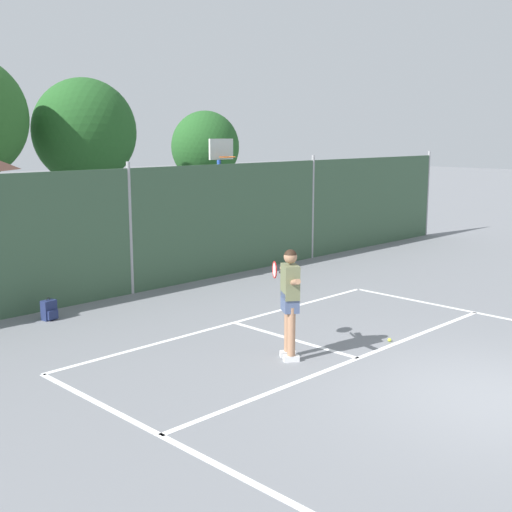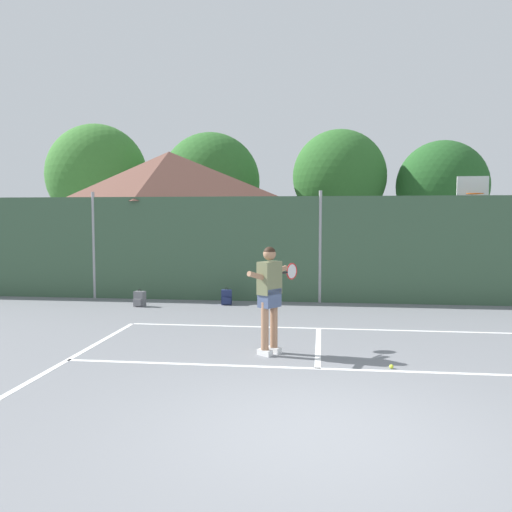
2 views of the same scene
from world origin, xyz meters
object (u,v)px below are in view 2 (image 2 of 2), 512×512
object	(u,v)px
backpack_grey	(140,299)
backpack_navy	(227,298)
basketball_hoop	(471,218)
tennis_player	(270,290)
tennis_ball	(391,367)

from	to	relation	value
backpack_grey	backpack_navy	bearing A→B (deg)	14.03
basketball_hoop	backpack_grey	world-z (taller)	basketball_hoop
backpack_navy	tennis_player	bearing A→B (deg)	-71.72
tennis_player	tennis_ball	world-z (taller)	tennis_player
tennis_player	backpack_navy	bearing A→B (deg)	108.28
backpack_navy	tennis_ball	bearing A→B (deg)	-57.41
basketball_hoop	backpack_navy	world-z (taller)	basketball_hoop
tennis_player	tennis_ball	distance (m)	2.34
basketball_hoop	tennis_player	distance (m)	9.26
backpack_navy	basketball_hoop	bearing A→B (deg)	19.88
tennis_player	backpack_grey	bearing A→B (deg)	131.07
basketball_hoop	backpack_grey	size ratio (longest dim) A/B	7.67
tennis_ball	backpack_grey	size ratio (longest dim) A/B	0.14
basketball_hoop	backpack_grey	bearing A→B (deg)	-161.51
tennis_player	backpack_navy	size ratio (longest dim) A/B	4.01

